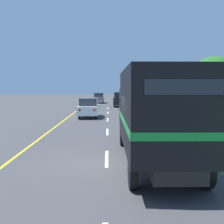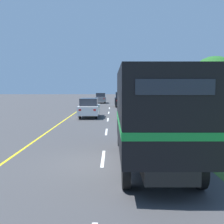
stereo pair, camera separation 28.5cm
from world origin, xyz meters
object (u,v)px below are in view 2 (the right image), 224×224
object	(u,v)px
horse_trailer_truck	(152,113)
lead_car_black_ahead	(122,99)
roadside_tree_near	(215,81)
lead_car_white	(90,108)
lead_car_grey_ahead	(102,98)
highway_sign	(210,105)
roadside_tree_mid	(207,81)
roadside_tree_far	(183,82)

from	to	relation	value
horse_trailer_truck	lead_car_black_ahead	bearing A→B (deg)	90.23
horse_trailer_truck	roadside_tree_near	distance (m)	15.49
lead_car_white	horse_trailer_truck	bearing A→B (deg)	-77.58
horse_trailer_truck	lead_car_grey_ahead	world-z (taller)	horse_trailer_truck
highway_sign	roadside_tree_mid	bearing A→B (deg)	72.67
lead_car_white	lead_car_black_ahead	size ratio (longest dim) A/B	1.01
roadside_tree_near	roadside_tree_far	bearing A→B (deg)	85.53
roadside_tree_near	horse_trailer_truck	bearing A→B (deg)	-117.66
highway_sign	lead_car_black_ahead	bearing A→B (deg)	102.32
roadside_tree_mid	roadside_tree_far	bearing A→B (deg)	92.22
horse_trailer_truck	roadside_tree_near	size ratio (longest dim) A/B	1.46
roadside_tree_mid	lead_car_grey_ahead	bearing A→B (deg)	122.90
lead_car_white	roadside_tree_far	bearing A→B (deg)	48.44
lead_car_white	roadside_tree_mid	size ratio (longest dim) A/B	0.80
horse_trailer_truck	lead_car_black_ahead	distance (m)	30.23
lead_car_white	roadside_tree_mid	bearing A→B (deg)	20.25
lead_car_white	lead_car_grey_ahead	xyz separation A→B (m)	(0.15, 23.26, 0.00)
roadside_tree_near	roadside_tree_mid	distance (m)	7.05
lead_car_black_ahead	lead_car_grey_ahead	bearing A→B (deg)	109.77
roadside_tree_far	roadside_tree_near	bearing A→B (deg)	-94.47
lead_car_black_ahead	lead_car_grey_ahead	xyz separation A→B (m)	(-3.26, 9.06, -0.12)
lead_car_black_ahead	roadside_tree_far	xyz separation A→B (m)	(8.52, -0.75, 2.50)
lead_car_black_ahead	roadside_tree_far	distance (m)	8.91
lead_car_white	lead_car_grey_ahead	distance (m)	23.26
lead_car_grey_ahead	roadside_tree_mid	world-z (taller)	roadside_tree_mid
lead_car_white	roadside_tree_near	size ratio (longest dim) A/B	0.82
lead_car_black_ahead	roadside_tree_far	world-z (taller)	roadside_tree_far
roadside_tree_far	horse_trailer_truck	bearing A→B (deg)	-105.91
roadside_tree_near	roadside_tree_mid	bearing A→B (deg)	77.05
lead_car_black_ahead	roadside_tree_near	distance (m)	18.22
horse_trailer_truck	roadside_tree_far	xyz separation A→B (m)	(8.40, 29.46, 1.62)
lead_car_grey_ahead	roadside_tree_mid	size ratio (longest dim) A/B	0.78
lead_car_grey_ahead	roadside_tree_mid	bearing A→B (deg)	-57.10
roadside_tree_near	roadside_tree_mid	size ratio (longest dim) A/B	0.98
highway_sign	roadside_tree_mid	xyz separation A→B (m)	(3.97, 12.73, 1.84)
horse_trailer_truck	highway_sign	bearing A→B (deg)	58.56
lead_car_white	highway_sign	distance (m)	11.69
lead_car_white	lead_car_grey_ahead	bearing A→B (deg)	89.64
horse_trailer_truck	roadside_tree_far	size ratio (longest dim) A/B	1.49
lead_car_white	roadside_tree_far	world-z (taller)	roadside_tree_far
horse_trailer_truck	roadside_tree_near	xyz separation A→B (m)	(7.16, 13.66, 1.39)
highway_sign	roadside_tree_near	size ratio (longest dim) A/B	0.51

